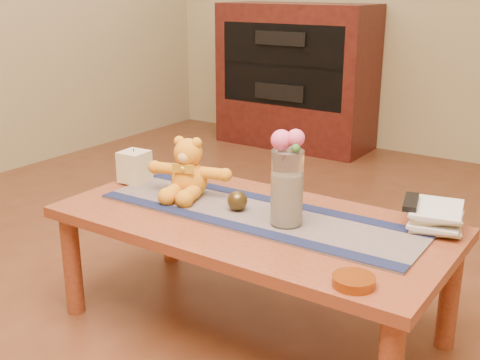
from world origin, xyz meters
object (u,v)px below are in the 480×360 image
Objects in this scene: teddy_bear at (189,168)px; book_bottom at (409,221)px; amber_dish at (354,281)px; tv_remote at (411,202)px; bronze_ball at (237,201)px; pillar_candle at (134,166)px; glass_vase at (287,188)px.

book_bottom is (0.81, 0.20, -0.11)m from teddy_bear.
amber_dish is (0.02, -0.52, 0.00)m from book_bottom.
book_bottom is 0.08m from tv_remote.
teddy_bear is at bearing 171.46° from bronze_ball.
bronze_ball reaches higher than book_bottom.
pillar_candle is at bearing 164.02° from amber_dish.
bronze_ball is at bearing -174.24° from book_bottom.
bronze_ball is 0.65m from amber_dish.
amber_dish is (1.12, -0.32, -0.06)m from pillar_candle.
amber_dish is at bearing -105.02° from book_bottom.
pillar_candle is at bearing 165.24° from teddy_bear.
bronze_ball is 0.61× the size of amber_dish.
tv_remote is (0.56, 0.23, 0.04)m from bronze_ball.
glass_vase is at bearing -159.46° from tv_remote.
teddy_bear is at bearing 173.69° from glass_vase.
amber_dish is (0.83, -0.32, -0.10)m from teddy_bear.
tv_remote reaches higher than amber_dish.
teddy_bear is 1.45× the size of book_bottom.
glass_vase is at bearing -20.56° from teddy_bear.
teddy_bear is at bearing -0.50° from pillar_candle.
teddy_bear is 2.53× the size of pillar_candle.
glass_vase is 1.62× the size of tv_remote.
bronze_ball is at bearing -4.24° from pillar_candle.
bronze_ball is (0.25, -0.04, -0.07)m from teddy_bear.
amber_dish is at bearing -25.89° from bronze_ball.
teddy_bear reaches higher than pillar_candle.
glass_vase is at bearing -4.07° from pillar_candle.
amber_dish is (0.02, -0.51, -0.07)m from tv_remote.
pillar_candle is 0.49× the size of glass_vase.
teddy_bear is 0.90m from amber_dish.
tv_remote reaches higher than book_bottom.
book_bottom is 0.52m from amber_dish.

